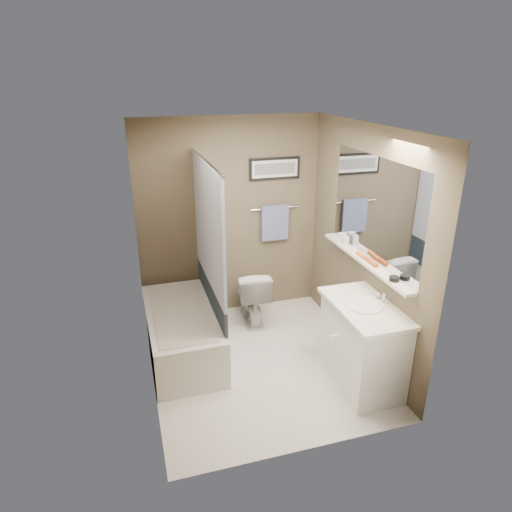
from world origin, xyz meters
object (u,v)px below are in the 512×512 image
object	(u,v)px
vanity	(362,346)
hair_brush_back	(364,256)
candle_bowl_near	(394,279)
hair_brush_front	(371,261)
glass_jar	(342,238)
bathtub	(182,333)
soap_bottle	(345,238)
toilet	(252,294)

from	to	relation	value
vanity	hair_brush_back	bearing A→B (deg)	68.03
candle_bowl_near	hair_brush_front	world-z (taller)	hair_brush_front
candle_bowl_near	glass_jar	distance (m)	1.04
hair_brush_back	glass_jar	distance (m)	0.49
vanity	glass_jar	distance (m)	1.22
bathtub	hair_brush_front	xyz separation A→B (m)	(1.79, -0.68, 0.89)
glass_jar	hair_brush_front	bearing A→B (deg)	-90.00
candle_bowl_near	hair_brush_front	xyz separation A→B (m)	(0.00, 0.41, 0.00)
bathtub	candle_bowl_near	size ratio (longest dim) A/B	16.67
bathtub	soap_bottle	distance (m)	2.02
bathtub	glass_jar	bearing A→B (deg)	-2.33
candle_bowl_near	glass_jar	world-z (taller)	glass_jar
hair_brush_back	soap_bottle	bearing A→B (deg)	90.00
bathtub	toilet	xyz separation A→B (m)	(0.92, 0.48, 0.09)
toilet	soap_bottle	distance (m)	1.36
glass_jar	bathtub	bearing A→B (deg)	178.31
soap_bottle	hair_brush_back	bearing A→B (deg)	-90.00
vanity	hair_brush_back	world-z (taller)	hair_brush_back
hair_brush_front	hair_brush_back	world-z (taller)	same
hair_brush_back	candle_bowl_near	bearing A→B (deg)	-90.00
toilet	hair_brush_front	world-z (taller)	hair_brush_front
soap_bottle	hair_brush_front	bearing A→B (deg)	-90.00
glass_jar	soap_bottle	bearing A→B (deg)	-90.00
vanity	candle_bowl_near	size ratio (longest dim) A/B	10.00
vanity	hair_brush_front	xyz separation A→B (m)	(0.19, 0.30, 0.74)
hair_brush_front	candle_bowl_near	bearing A→B (deg)	-90.00
bathtub	hair_brush_front	world-z (taller)	hair_brush_front
soap_bottle	bathtub	bearing A→B (deg)	175.64
toilet	bathtub	bearing A→B (deg)	34.15
vanity	glass_jar	size ratio (longest dim) A/B	9.00
hair_brush_front	hair_brush_back	size ratio (longest dim) A/B	1.00
soap_bottle	toilet	bearing A→B (deg)	144.68
bathtub	candle_bowl_near	distance (m)	2.27
vanity	candle_bowl_near	xyz separation A→B (m)	(0.19, -0.11, 0.73)
hair_brush_back	vanity	bearing A→B (deg)	-113.05
hair_brush_front	soap_bottle	world-z (taller)	soap_bottle
candle_bowl_near	glass_jar	bearing A→B (deg)	90.00
glass_jar	soap_bottle	xyz separation A→B (m)	(0.00, -0.08, 0.02)
toilet	glass_jar	size ratio (longest dim) A/B	6.84
vanity	bathtub	bearing A→B (deg)	149.57
soap_bottle	glass_jar	bearing A→B (deg)	90.00
bathtub	hair_brush_back	xyz separation A→B (m)	(1.79, -0.55, 0.89)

